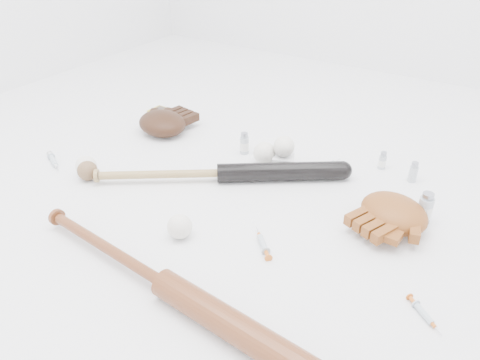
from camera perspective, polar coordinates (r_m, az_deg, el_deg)
The scene contains 19 objects.
bat_dark at distance 1.60m, azimuth -2.44°, elevation 0.85°, with size 0.90×0.07×0.07m, color black, non-canonical shape.
bat_wood at distance 1.19m, azimuth -9.14°, elevation -12.40°, with size 0.97×0.07×0.07m, color brown, non-canonical shape.
glove_dark at distance 1.96m, azimuth -9.46°, elevation 6.89°, with size 0.25×0.25×0.09m, color black, non-canonical shape.
glove_tan at distance 1.46m, azimuth 18.26°, elevation -3.76°, with size 0.25×0.25×0.09m, color brown, non-canonical shape.
trading_card at distance 2.20m, azimuth -9.99°, elevation 8.42°, with size 0.06×0.08×0.00m, color gold.
pedestal at distance 1.71m, azimuth 5.29°, elevation 2.36°, with size 0.07×0.07×0.04m, color white.
baseball_on_pedestal at distance 1.68m, azimuth 5.38°, elevation 4.09°, with size 0.08×0.08×0.08m, color white.
baseball_left at distance 1.72m, azimuth -18.25°, elevation 1.62°, with size 0.07×0.07×0.07m, color white.
baseball_upper at distance 1.71m, azimuth 2.99°, elevation 3.30°, with size 0.08×0.08×0.08m, color white.
baseball_mid at distance 1.36m, azimuth -7.37°, elevation -5.64°, with size 0.07×0.07×0.07m, color white.
baseball_aged at distance 1.70m, azimuth -18.10°, elevation 1.08°, with size 0.07×0.07×0.07m, color brown.
syringe_0 at distance 1.86m, azimuth -21.79°, elevation 2.17°, with size 0.16×0.03×0.02m, color #ADBCC6, non-canonical shape.
syringe_1 at distance 1.33m, azimuth 2.79°, elevation -7.75°, with size 0.15×0.03×0.02m, color #ADBCC6, non-canonical shape.
syringe_2 at distance 1.73m, azimuth 10.71°, elevation 1.78°, with size 0.14×0.02×0.02m, color #ADBCC6, non-canonical shape.
syringe_3 at distance 1.23m, azimuth 21.49°, elevation -14.91°, with size 0.14×0.02×0.02m, color #ADBCC6, non-canonical shape.
vial_0 at distance 1.71m, azimuth 20.38°, elevation 0.93°, with size 0.03×0.03×0.07m, color #B1BAC2.
vial_1 at distance 1.76m, azimuth 16.98°, elevation 2.31°, with size 0.03×0.03×0.07m, color #B1BAC2.
vial_2 at distance 1.78m, azimuth 0.54°, elevation 4.51°, with size 0.03×0.03×0.09m, color #B1BAC2.
vial_3 at distance 1.50m, azimuth 21.65°, elevation -3.17°, with size 0.04×0.04×0.10m, color #B1BAC2.
Camera 1 is at (0.68, -1.06, 0.86)m, focal length 35.00 mm.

